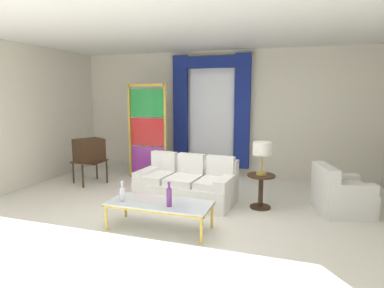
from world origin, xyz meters
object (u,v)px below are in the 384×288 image
(round_side_table, at_px, (261,188))
(couch_white_long, at_px, (188,185))
(peacock_figurine, at_px, (157,175))
(stained_glass_divider, at_px, (147,134))
(table_lamp_brass, at_px, (262,150))
(coffee_table, at_px, (159,205))
(bottle_blue_decanter, at_px, (169,196))
(armchair_white, at_px, (339,196))
(vintage_tv, at_px, (89,151))
(bottle_crystal_tall, at_px, (122,193))

(round_side_table, bearing_deg, couch_white_long, -178.84)
(peacock_figurine, bearing_deg, stained_glass_divider, 132.40)
(couch_white_long, relative_size, table_lamp_brass, 3.21)
(couch_white_long, bearing_deg, coffee_table, -88.82)
(couch_white_long, xyz_separation_m, coffee_table, (0.03, -1.36, 0.07))
(peacock_figurine, bearing_deg, bottle_blue_decanter, -61.73)
(bottle_blue_decanter, bearing_deg, couch_white_long, 98.84)
(bottle_blue_decanter, xyz_separation_m, table_lamp_brass, (1.10, 1.50, 0.47))
(coffee_table, relative_size, armchair_white, 1.51)
(vintage_tv, relative_size, peacock_figurine, 2.24)
(table_lamp_brass, bearing_deg, vintage_tv, 173.34)
(armchair_white, height_order, stained_glass_divider, stained_glass_divider)
(round_side_table, bearing_deg, table_lamp_brass, 90.00)
(coffee_table, distance_m, armchair_white, 3.02)
(coffee_table, bearing_deg, table_lamp_brass, 46.70)
(bottle_crystal_tall, bearing_deg, coffee_table, 14.09)
(bottle_crystal_tall, bearing_deg, table_lamp_brass, 39.60)
(bottle_blue_decanter, xyz_separation_m, armchair_white, (2.38, 1.69, -0.27))
(couch_white_long, distance_m, stained_glass_divider, 2.03)
(armchair_white, distance_m, table_lamp_brass, 1.48)
(round_side_table, bearing_deg, armchair_white, 8.39)
(coffee_table, height_order, armchair_white, armchair_white)
(couch_white_long, bearing_deg, vintage_tv, 169.17)
(bottle_blue_decanter, height_order, stained_glass_divider, stained_glass_divider)
(armchair_white, bearing_deg, table_lamp_brass, -171.61)
(couch_white_long, bearing_deg, stained_glass_divider, 138.51)
(bottle_crystal_tall, xyz_separation_m, stained_glass_divider, (-0.91, 2.74, 0.52))
(round_side_table, bearing_deg, peacock_figurine, 162.06)
(bottle_blue_decanter, height_order, table_lamp_brass, table_lamp_brass)
(vintage_tv, xyz_separation_m, stained_glass_divider, (1.04, 0.78, 0.33))
(round_side_table, distance_m, table_lamp_brass, 0.67)
(coffee_table, xyz_separation_m, round_side_table, (1.31, 1.38, -0.02))
(coffee_table, xyz_separation_m, vintage_tv, (-2.48, 1.83, 0.35))
(round_side_table, bearing_deg, bottle_crystal_tall, -140.40)
(bottle_blue_decanter, xyz_separation_m, round_side_table, (1.10, 1.50, -0.20))
(couch_white_long, xyz_separation_m, bottle_blue_decanter, (0.23, -1.47, 0.25))
(bottle_crystal_tall, xyz_separation_m, table_lamp_brass, (1.83, 1.52, 0.49))
(couch_white_long, relative_size, bottle_crystal_tall, 5.75)
(couch_white_long, height_order, coffee_table, couch_white_long)
(table_lamp_brass, bearing_deg, coffee_table, -133.30)
(coffee_table, bearing_deg, stained_glass_divider, 118.91)
(stained_glass_divider, bearing_deg, couch_white_long, -41.49)
(stained_glass_divider, height_order, round_side_table, stained_glass_divider)
(vintage_tv, bearing_deg, coffee_table, -36.35)
(armchair_white, distance_m, round_side_table, 1.29)
(table_lamp_brass, bearing_deg, stained_glass_divider, 156.02)
(coffee_table, bearing_deg, armchair_white, 31.38)
(bottle_blue_decanter, relative_size, round_side_table, 0.60)
(armchair_white, bearing_deg, stained_glass_divider, 165.58)
(bottle_blue_decanter, bearing_deg, coffee_table, 150.55)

